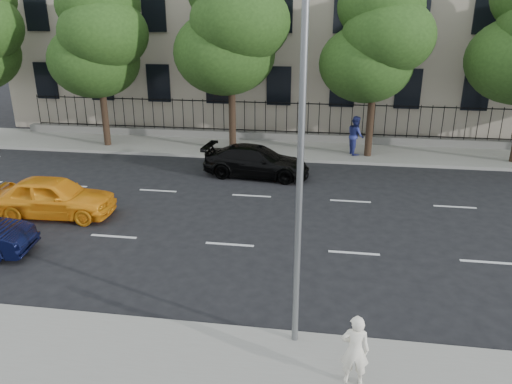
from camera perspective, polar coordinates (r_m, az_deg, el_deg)
ground at (r=14.27m, az=-5.06°, el=-10.44°), size 120.00×120.00×0.00m
near_sidewalk at (r=11.12m, az=-10.18°, el=-20.55°), size 60.00×4.00×0.15m
far_sidewalk at (r=27.03m, az=1.85°, el=4.97°), size 60.00×4.00×0.15m
lane_markings at (r=18.41m, az=-1.63°, el=-2.90°), size 49.60×4.62×0.01m
iron_fence at (r=28.52m, az=2.28°, el=6.98°), size 30.00×0.50×2.20m
street_light at (r=10.34m, az=5.43°, el=8.29°), size 0.25×3.32×8.05m
tree_b at (r=27.98m, az=-17.55°, el=16.60°), size 5.53×5.12×8.97m
tree_c at (r=25.73m, az=-2.74°, el=18.48°), size 5.89×5.50×9.80m
tree_d at (r=25.34m, az=13.71°, el=16.62°), size 5.34×4.94×8.84m
yellow_taxi at (r=19.72m, az=-22.12°, el=-0.50°), size 4.49×1.96×1.51m
black_sedan at (r=22.66m, az=0.04°, el=3.53°), size 4.98×2.41×1.40m
woman_near at (r=10.52m, az=11.23°, el=-17.31°), size 0.58×0.39×1.57m
pedestrian_far at (r=26.02m, az=11.32°, el=6.38°), size 0.98×1.13×1.98m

